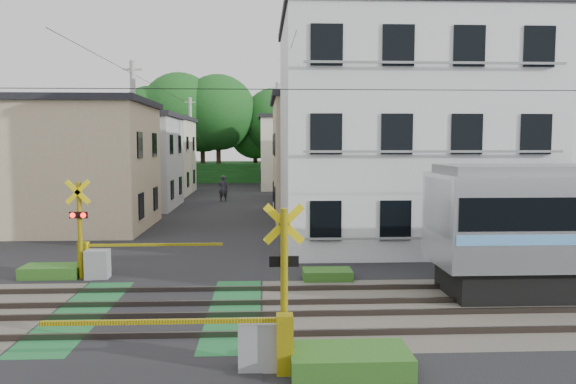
{
  "coord_description": "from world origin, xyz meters",
  "views": [
    {
      "loc": [
        2.6,
        -13.74,
        4.19
      ],
      "look_at": [
        3.47,
        5.0,
        2.55
      ],
      "focal_mm": 35.0,
      "sensor_mm": 36.0,
      "label": 1
    }
  ],
  "objects_px": {
    "apartment_block": "(404,132)",
    "pedestrian": "(223,188)",
    "crossing_signal_near": "(262,332)",
    "crossing_signal_far": "(95,256)"
  },
  "relations": [
    {
      "from": "apartment_block",
      "to": "pedestrian",
      "type": "xyz_separation_m",
      "value": [
        -8.71,
        17.07,
        -3.71
      ]
    },
    {
      "from": "pedestrian",
      "to": "crossing_signal_near",
      "type": "bearing_deg",
      "value": 87.79
    },
    {
      "from": "apartment_block",
      "to": "crossing_signal_near",
      "type": "bearing_deg",
      "value": -114.22
    },
    {
      "from": "crossing_signal_near",
      "to": "crossing_signal_far",
      "type": "distance_m",
      "value": 8.95
    },
    {
      "from": "apartment_block",
      "to": "pedestrian",
      "type": "distance_m",
      "value": 19.52
    },
    {
      "from": "crossing_signal_near",
      "to": "apartment_block",
      "type": "xyz_separation_m",
      "value": [
        5.91,
        13.15,
        3.94
      ]
    },
    {
      "from": "crossing_signal_far",
      "to": "apartment_block",
      "type": "xyz_separation_m",
      "value": [
        11.09,
        5.84,
        3.94
      ]
    },
    {
      "from": "apartment_block",
      "to": "pedestrian",
      "type": "relative_size",
      "value": 5.39
    },
    {
      "from": "crossing_signal_near",
      "to": "pedestrian",
      "type": "bearing_deg",
      "value": 95.28
    },
    {
      "from": "crossing_signal_near",
      "to": "apartment_block",
      "type": "distance_m",
      "value": 14.95
    }
  ]
}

